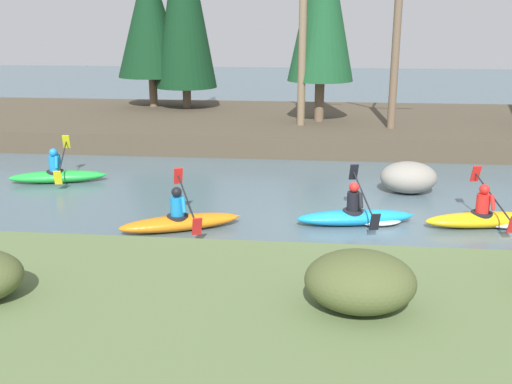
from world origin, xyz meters
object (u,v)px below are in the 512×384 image
kayaker_middle (360,216)px  kayaker_trailing (181,220)px  kayaker_lead (488,218)px  kayaker_far_back (58,175)px  boulder_midstream (409,177)px

kayaker_middle → kayaker_trailing: size_ratio=1.03×
kayaker_lead → kayaker_far_back: 11.64m
kayaker_middle → kayaker_far_back: (-8.44, 2.80, 0.02)m
kayaker_lead → boulder_midstream: 3.01m
kayaker_middle → boulder_midstream: 3.14m
kayaker_middle → kayaker_far_back: 8.89m
kayaker_far_back → boulder_midstream: 9.90m
kayaker_lead → boulder_midstream: bearing=107.0°
kayaker_lead → kayaker_trailing: (-6.90, -0.93, 0.02)m
kayaker_trailing → boulder_midstream: 6.53m
kayaker_trailing → kayaker_lead: bearing=-16.5°
kayaker_trailing → kayaker_far_back: bearing=116.8°
kayaker_middle → kayaker_far_back: bearing=150.2°
boulder_midstream → kayaker_far_back: bearing=179.9°
kayaker_trailing → kayaker_far_back: same height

